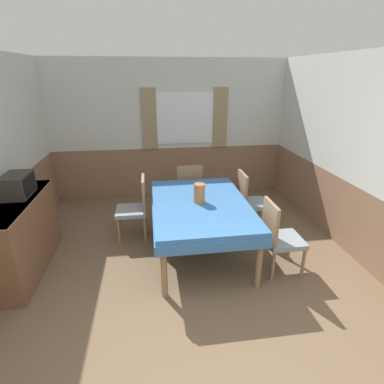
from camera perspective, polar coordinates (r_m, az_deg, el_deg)
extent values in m
plane|color=brown|center=(2.87, 3.82, -32.49)|extent=(16.00, 16.00, 0.00)
cube|color=silver|center=(5.88, -4.42, 16.25)|extent=(4.89, 0.05, 1.65)
cube|color=#89664C|center=(6.14, -4.08, 4.09)|extent=(4.89, 0.05, 0.95)
cube|color=white|center=(5.90, -1.29, 13.83)|extent=(1.20, 0.01, 0.96)
cube|color=#998460|center=(5.84, -8.11, 13.55)|extent=(0.27, 0.03, 1.13)
cube|color=#998460|center=(6.00, 5.40, 13.88)|extent=(0.27, 0.03, 1.13)
cube|color=#89664C|center=(4.56, -31.63, -5.73)|extent=(0.05, 4.58, 0.95)
cube|color=silver|center=(4.61, 27.92, 12.40)|extent=(0.05, 4.58, 1.65)
cube|color=#89664C|center=(4.94, 25.31, -2.52)|extent=(0.05, 4.58, 0.95)
cube|color=#386BA8|center=(3.95, 1.60, -2.34)|extent=(1.24, 1.83, 0.06)
cube|color=#386BA8|center=(3.98, 1.59, -3.53)|extent=(1.27, 1.86, 0.12)
cylinder|color=#93704C|center=(3.36, -5.36, -14.53)|extent=(0.07, 0.07, 0.69)
cylinder|color=#93704C|center=(3.56, 12.69, -12.79)|extent=(0.07, 0.07, 0.69)
cylinder|color=#93704C|center=(4.81, -6.47, -2.77)|extent=(0.07, 0.07, 0.69)
cylinder|color=#93704C|center=(4.95, 6.09, -2.04)|extent=(0.07, 0.07, 0.69)
cylinder|color=#93704C|center=(4.49, -13.82, -7.31)|extent=(0.04, 0.04, 0.40)
cylinder|color=#93704C|center=(4.82, -13.45, -5.13)|extent=(0.04, 0.04, 0.40)
cylinder|color=#93704C|center=(4.46, -8.93, -7.09)|extent=(0.04, 0.04, 0.40)
cylinder|color=#93704C|center=(4.80, -8.92, -4.92)|extent=(0.04, 0.04, 0.40)
cube|color=gray|center=(4.54, -11.49, -3.52)|extent=(0.44, 0.44, 0.06)
cube|color=#93704C|center=(4.42, -9.17, -0.22)|extent=(0.04, 0.42, 0.48)
cylinder|color=#93704C|center=(4.21, 18.03, -9.86)|extent=(0.04, 0.04, 0.40)
cylinder|color=#93704C|center=(3.93, 20.41, -12.64)|extent=(0.04, 0.04, 0.40)
cylinder|color=#93704C|center=(4.07, 13.12, -10.50)|extent=(0.04, 0.04, 0.40)
cylinder|color=#93704C|center=(3.78, 15.18, -13.47)|extent=(0.04, 0.04, 0.40)
cube|color=gray|center=(3.87, 17.05, -8.73)|extent=(0.44, 0.44, 0.06)
cube|color=#93704C|center=(3.67, 14.66, -5.43)|extent=(0.04, 0.42, 0.48)
cylinder|color=#93704C|center=(5.43, -2.96, -1.40)|extent=(0.04, 0.04, 0.40)
cylinder|color=#93704C|center=(5.48, 1.00, -1.18)|extent=(0.04, 0.04, 0.40)
cylinder|color=#93704C|center=(5.09, -2.56, -3.06)|extent=(0.04, 0.04, 0.40)
cylinder|color=#93704C|center=(5.13, 1.67, -2.81)|extent=(0.04, 0.04, 0.40)
cube|color=gray|center=(5.19, -0.73, 0.22)|extent=(0.44, 0.44, 0.06)
cube|color=#93704C|center=(4.91, -0.44, 2.31)|extent=(0.42, 0.04, 0.48)
cylinder|color=#93704C|center=(5.11, 12.76, -3.51)|extent=(0.04, 0.04, 0.40)
cylinder|color=#93704C|center=(4.79, 14.32, -5.41)|extent=(0.04, 0.04, 0.40)
cylinder|color=#93704C|center=(4.99, 8.66, -3.82)|extent=(0.04, 0.04, 0.40)
cylinder|color=#93704C|center=(4.67, 9.97, -5.80)|extent=(0.04, 0.04, 0.40)
cube|color=gray|center=(4.79, 11.63, -2.15)|extent=(0.44, 0.44, 0.06)
cube|color=#93704C|center=(4.62, 9.54, 0.75)|extent=(0.04, 0.42, 0.48)
cube|color=brown|center=(4.23, -29.69, -7.37)|extent=(0.44, 1.45, 0.95)
cube|color=#8C5F3F|center=(4.05, -30.89, -1.56)|extent=(0.46, 1.47, 0.02)
cube|color=#2D2823|center=(4.13, -30.33, 1.12)|extent=(0.28, 0.43, 0.27)
cube|color=black|center=(4.08, -28.48, 1.31)|extent=(0.01, 0.35, 0.21)
cylinder|color=#B26B38|center=(3.89, 1.40, -0.19)|extent=(0.15, 0.15, 0.25)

